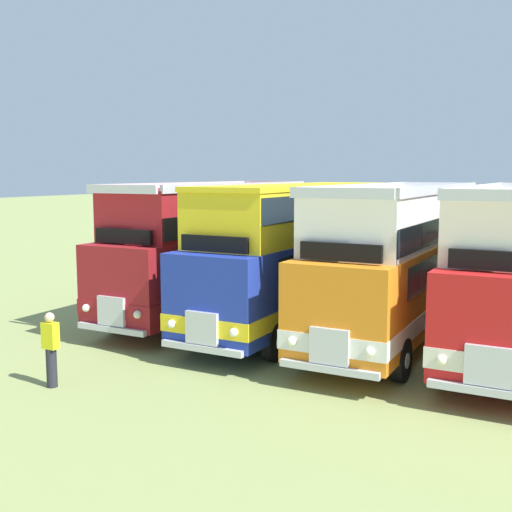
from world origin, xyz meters
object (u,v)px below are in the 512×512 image
(bus_first_in_row, at_px, (213,246))
(bus_second_in_row, at_px, (297,248))
(bus_third_in_row, at_px, (399,259))
(marshal_person, at_px, (51,349))

(bus_first_in_row, height_order, bus_second_in_row, bus_first_in_row)
(bus_second_in_row, bearing_deg, bus_third_in_row, -2.01)
(marshal_person, bearing_deg, bus_first_in_row, 94.28)
(bus_third_in_row, bearing_deg, bus_first_in_row, 175.92)
(bus_second_in_row, bearing_deg, marshal_person, -108.40)
(bus_third_in_row, bearing_deg, marshal_person, -127.01)
(bus_first_in_row, xyz_separation_m, bus_second_in_row, (3.28, -0.35, 0.11))
(marshal_person, bearing_deg, bus_third_in_row, 52.99)
(bus_first_in_row, relative_size, marshal_person, 6.12)
(bus_first_in_row, bearing_deg, bus_second_in_row, -6.14)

